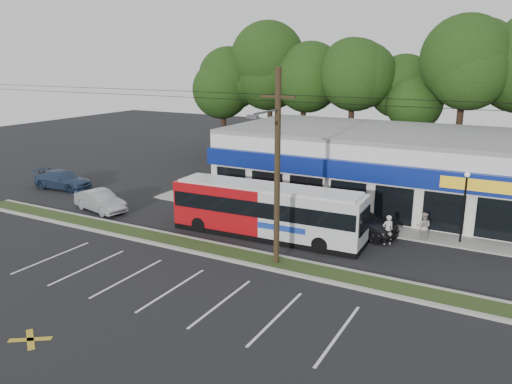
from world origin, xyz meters
The scene contains 15 objects.
ground centered at (0.00, 0.00, 0.00)m, with size 120.00×120.00×0.00m, color black.
grass_strip centered at (0.00, 1.00, 0.06)m, with size 40.00×1.60×0.12m, color #2A3B18.
curb_south centered at (0.00, 0.15, 0.07)m, with size 40.00×0.25×0.14m, color #9E9E93.
curb_north centered at (0.00, 1.85, 0.07)m, with size 40.00×0.25×0.14m, color #9E9E93.
sidewalk centered at (5.00, 9.00, 0.05)m, with size 32.00×2.20×0.10m, color #9E9E93.
strip_mall centered at (5.50, 15.91, 2.65)m, with size 25.00×12.55×5.30m.
utility_pole centered at (2.83, 0.93, 5.41)m, with size 50.00×2.77×10.00m.
lamp_post centered at (11.00, 8.80, 2.67)m, with size 0.30×0.30×4.25m.
tree_line centered at (4.00, 26.00, 8.42)m, with size 46.76×6.76×11.83m.
metrobus centered at (0.62, 4.50, 1.67)m, with size 11.85×2.96×3.16m.
car_dark centered at (5.26, 7.49, 0.86)m, with size 2.03×5.03×1.72m, color black.
car_silver centered at (-12.02, 3.50, 0.73)m, with size 1.55×4.44×1.46m, color #9EA0A6.
car_blue centered at (-19.40, 6.64, 0.74)m, with size 2.08×5.12×1.48m, color navy.
pedestrian_a centered at (7.32, 6.64, 0.88)m, with size 0.64×0.42×1.76m, color beige.
pedestrian_b centered at (9.00, 8.26, 0.86)m, with size 0.84×0.65×1.72m, color #B8ADA6.
Camera 1 is at (13.67, -20.69, 10.34)m, focal length 35.00 mm.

